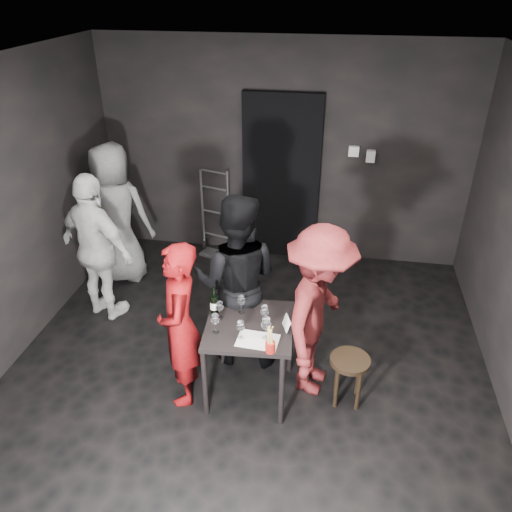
% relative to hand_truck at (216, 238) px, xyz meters
% --- Properties ---
extents(floor, '(4.50, 5.00, 0.02)m').
position_rel_hand_truck_xyz_m(floor, '(0.83, -2.31, -0.21)').
color(floor, black).
rests_on(floor, ground).
extents(ceiling, '(4.50, 5.00, 0.02)m').
position_rel_hand_truck_xyz_m(ceiling, '(0.83, -2.31, 2.49)').
color(ceiling, silver).
rests_on(ceiling, ground).
extents(wall_back, '(4.50, 0.04, 2.70)m').
position_rel_hand_truck_xyz_m(wall_back, '(0.83, 0.19, 1.14)').
color(wall_back, black).
rests_on(wall_back, ground).
extents(doorway, '(0.95, 0.10, 2.10)m').
position_rel_hand_truck_xyz_m(doorway, '(0.83, 0.13, 0.84)').
color(doorway, black).
rests_on(doorway, ground).
extents(wallbox_upper, '(0.12, 0.06, 0.12)m').
position_rel_hand_truck_xyz_m(wallbox_upper, '(1.68, 0.14, 1.24)').
color(wallbox_upper, '#B7B7B2').
rests_on(wallbox_upper, wall_back).
extents(wallbox_lower, '(0.10, 0.06, 0.14)m').
position_rel_hand_truck_xyz_m(wallbox_lower, '(1.88, 0.14, 1.19)').
color(wallbox_lower, '#B7B7B2').
rests_on(wallbox_lower, wall_back).
extents(hand_truck, '(0.38, 0.33, 1.14)m').
position_rel_hand_truck_xyz_m(hand_truck, '(0.00, 0.00, 0.00)').
color(hand_truck, '#B2B2B7').
rests_on(hand_truck, floor).
extents(tasting_table, '(0.72, 0.72, 0.75)m').
position_rel_hand_truck_xyz_m(tasting_table, '(0.90, -2.41, 0.44)').
color(tasting_table, black).
rests_on(tasting_table, floor).
extents(stool, '(0.34, 0.34, 0.47)m').
position_rel_hand_truck_xyz_m(stool, '(1.76, -2.38, 0.16)').
color(stool, black).
rests_on(stool, floor).
extents(server_red, '(0.50, 0.63, 1.51)m').
position_rel_hand_truck_xyz_m(server_red, '(0.34, -2.54, 0.54)').
color(server_red, maroon).
rests_on(server_red, floor).
extents(woman_black, '(0.95, 0.55, 1.90)m').
position_rel_hand_truck_xyz_m(woman_black, '(0.69, -1.93, 0.74)').
color(woman_black, black).
rests_on(woman_black, floor).
extents(man_maroon, '(0.72, 1.18, 1.70)m').
position_rel_hand_truck_xyz_m(man_maroon, '(1.46, -2.23, 0.64)').
color(man_maroon, maroon).
rests_on(man_maroon, floor).
extents(bystander_cream, '(1.14, 0.84, 1.75)m').
position_rel_hand_truck_xyz_m(bystander_cream, '(-0.85, -1.53, 0.67)').
color(bystander_cream, white).
rests_on(bystander_cream, floor).
extents(bystander_grey, '(0.93, 0.52, 1.89)m').
position_rel_hand_truck_xyz_m(bystander_grey, '(-0.97, -0.77, 0.73)').
color(bystander_grey, slate).
rests_on(bystander_grey, floor).
extents(tasting_mat, '(0.34, 0.24, 0.00)m').
position_rel_hand_truck_xyz_m(tasting_mat, '(1.01, -2.61, 0.54)').
color(tasting_mat, white).
rests_on(tasting_mat, tasting_table).
extents(wine_glass_a, '(0.07, 0.07, 0.19)m').
position_rel_hand_truck_xyz_m(wine_glass_a, '(0.65, -2.56, 0.63)').
color(wine_glass_a, white).
rests_on(wine_glass_a, tasting_table).
extents(wine_glass_b, '(0.09, 0.09, 0.18)m').
position_rel_hand_truck_xyz_m(wine_glass_b, '(0.64, -2.38, 0.63)').
color(wine_glass_b, white).
rests_on(wine_glass_b, tasting_table).
extents(wine_glass_c, '(0.08, 0.08, 0.19)m').
position_rel_hand_truck_xyz_m(wine_glass_c, '(0.81, -2.27, 0.63)').
color(wine_glass_c, white).
rests_on(wine_glass_c, tasting_table).
extents(wine_glass_d, '(0.08, 0.08, 0.18)m').
position_rel_hand_truck_xyz_m(wine_glass_d, '(0.87, -2.60, 0.63)').
color(wine_glass_d, white).
rests_on(wine_glass_d, tasting_table).
extents(wine_glass_e, '(0.09, 0.09, 0.21)m').
position_rel_hand_truck_xyz_m(wine_glass_e, '(1.06, -2.57, 0.64)').
color(wine_glass_e, white).
rests_on(wine_glass_e, tasting_table).
extents(wine_glass_f, '(0.08, 0.08, 0.20)m').
position_rel_hand_truck_xyz_m(wine_glass_f, '(1.02, -2.39, 0.64)').
color(wine_glass_f, white).
rests_on(wine_glass_f, tasting_table).
extents(wine_bottle, '(0.07, 0.07, 0.29)m').
position_rel_hand_truck_xyz_m(wine_bottle, '(0.59, -2.36, 0.65)').
color(wine_bottle, black).
rests_on(wine_bottle, tasting_table).
extents(breadstick_cup, '(0.08, 0.08, 0.25)m').
position_rel_hand_truck_xyz_m(breadstick_cup, '(1.12, -2.72, 0.65)').
color(breadstick_cup, '#9F1913').
rests_on(breadstick_cup, tasting_table).
extents(reserved_card, '(0.13, 0.16, 0.11)m').
position_rel_hand_truck_xyz_m(reserved_card, '(1.21, -2.42, 0.59)').
color(reserved_card, white).
rests_on(reserved_card, tasting_table).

